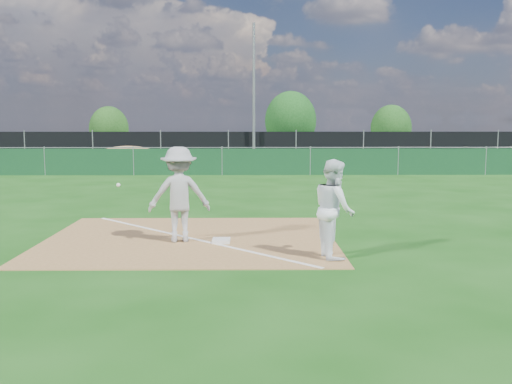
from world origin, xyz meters
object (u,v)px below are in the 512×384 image
light_pole (254,94)px  car_left (150,145)px  tree_mid (291,121)px  tree_right (391,128)px  first_base (221,241)px  car_right (284,147)px  tree_left (109,129)px  play_at_first (179,194)px  car_mid (239,145)px  runner (334,209)px

light_pole → car_left: light_pole is taller
car_left → tree_mid: 11.41m
car_left → tree_right: 18.16m
light_pole → tree_right: light_pole is taller
first_base → car_right: bearing=83.9°
light_pole → tree_right: (10.52, 10.03, -2.13)m
tree_left → tree_right: bearing=-1.9°
light_pole → play_at_first: light_pole is taller
car_mid → tree_right: 12.47m
first_base → car_mid: (-0.11, 27.32, 0.76)m
first_base → runner: runner is taller
tree_mid → first_base: bearing=-96.5°
first_base → car_mid: car_mid is taller
tree_mid → play_at_first: bearing=-98.0°
tree_left → runner: bearing=-70.1°
light_pole → tree_right: bearing=43.6°
light_pole → car_right: size_ratio=1.67×
car_mid → tree_mid: (3.87, 5.62, 1.60)m
runner → car_left: bearing=7.6°
first_base → tree_left: 34.45m
car_right → tree_right: (8.48, 5.09, 1.16)m
car_right → tree_mid: (0.88, 5.90, 1.72)m
car_mid → tree_right: bearing=-43.4°
tree_mid → tree_left: bearing=-179.6°
tree_right → car_right: bearing=-149.0°
car_left → car_mid: 6.11m
first_base → car_mid: bearing=90.2°
play_at_first → car_mid: (0.75, 27.19, -0.17)m
car_right → tree_mid: tree_mid is taller
car_right → first_base: bearing=173.7°
car_right → car_left: bearing=86.1°
tree_right → runner: bearing=-105.5°
tree_right → tree_mid: bearing=173.9°
light_pole → tree_mid: bearing=74.9°
tree_left → tree_mid: tree_mid is taller
car_left → car_right: 9.10m
car_mid → car_right: car_mid is taller
car_left → tree_right: size_ratio=1.22×
runner → tree_right: bearing=-24.0°
first_base → car_mid: 27.34m
car_mid → tree_left: 11.59m
tree_right → play_at_first: bearing=-110.9°
car_right → runner: bearing=178.2°
first_base → runner: bearing=-29.8°
tree_right → tree_left: bearing=178.1°
car_left → tree_left: tree_left is taller
light_pole → tree_mid: size_ratio=1.70×
first_base → tree_mid: (3.76, 32.94, 2.36)m
light_pole → car_right: (2.04, 4.94, -3.29)m
car_right → tree_mid: 6.21m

